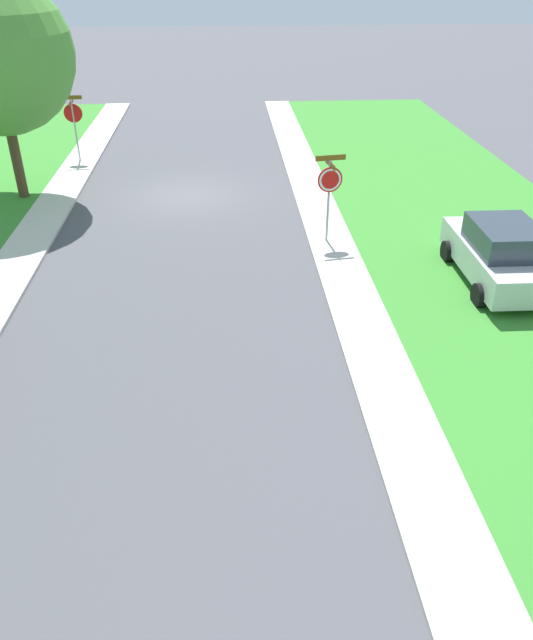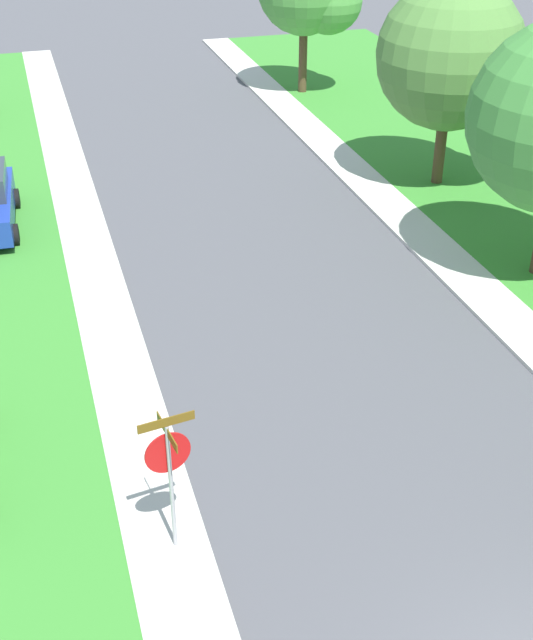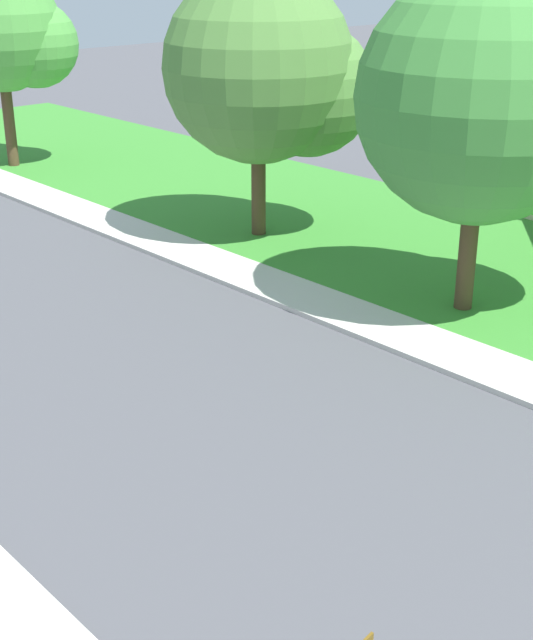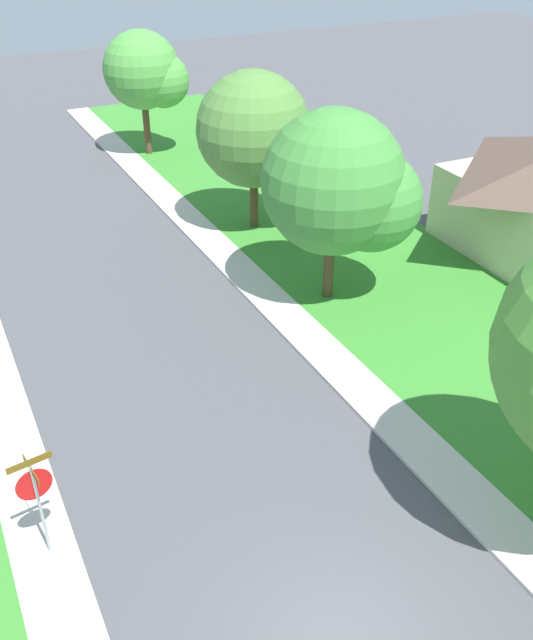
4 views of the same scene
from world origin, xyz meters
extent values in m
cube|color=beige|center=(4.70, 12.00, 0.05)|extent=(1.40, 56.00, 0.10)
cube|color=beige|center=(-4.70, 12.00, 0.05)|extent=(1.40, 56.00, 0.10)
cylinder|color=#9E9EA3|center=(-4.56, 4.66, 1.30)|extent=(0.07, 0.07, 2.60)
cylinder|color=red|center=(-4.56, 4.71, 2.05)|extent=(0.76, 0.14, 0.76)
cylinder|color=white|center=(-4.57, 4.73, 2.05)|extent=(0.66, 0.10, 0.67)
cylinder|color=red|center=(-4.57, 4.73, 2.05)|extent=(0.54, 0.08, 0.55)
cube|color=brown|center=(-4.56, 4.66, 2.69)|extent=(0.91, 0.15, 0.16)
cube|color=brown|center=(-4.56, 4.66, 2.50)|extent=(0.15, 0.91, 0.16)
cylinder|color=black|center=(-6.64, 17.36, 0.32)|extent=(0.27, 0.65, 0.64)
cylinder|color=black|center=(-6.51, 20.03, 0.32)|extent=(0.27, 0.65, 0.64)
cylinder|color=#4C3823|center=(6.04, 29.35, 1.53)|extent=(0.36, 0.36, 3.07)
sphere|color=#4C983F|center=(6.93, 28.76, 3.95)|extent=(2.76, 2.76, 2.76)
cylinder|color=#4C3823|center=(6.94, 18.12, 1.30)|extent=(0.36, 0.36, 2.61)
sphere|color=#4F823A|center=(6.94, 18.12, 4.22)|extent=(4.59, 4.59, 4.59)
sphere|color=#4F823A|center=(7.98, 17.43, 3.64)|extent=(3.21, 3.21, 3.21)
camera|label=1|loc=(-1.47, 22.30, 7.89)|focal=34.62mm
camera|label=2|loc=(-6.01, -5.54, 10.68)|focal=47.48mm
camera|label=3|loc=(-7.68, 1.84, 6.87)|focal=50.23mm
camera|label=4|loc=(-4.96, -6.51, 12.33)|focal=38.96mm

